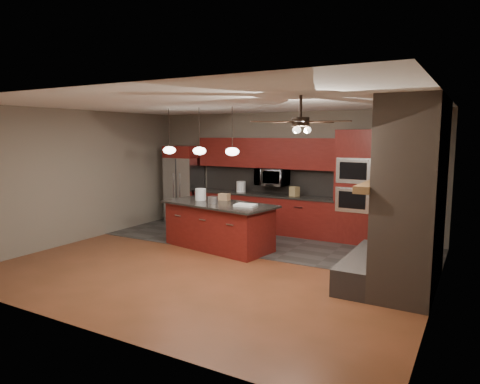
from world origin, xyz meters
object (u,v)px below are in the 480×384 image
Objects in this scene: refrigerator at (185,184)px; white_bucket at (201,194)px; kitchen_island at (219,225)px; counter_bucket at (241,187)px; oven_tower at (356,187)px; paint_can at (213,200)px; microwave at (272,177)px; paint_tray at (246,205)px; cardboard_box at (224,197)px; counter_box at (294,191)px.

refrigerator is 8.18× the size of white_bucket.
counter_bucket reaches higher than kitchen_island.
paint_can is (-2.36, -1.88, -0.20)m from oven_tower.
refrigerator is (-2.44, -0.13, -0.30)m from microwave.
paint_tray is (1.18, -0.19, -0.10)m from white_bucket.
counter_bucket is at bearing 115.71° from kitchen_island.
white_bucket is at bearing -44.89° from refrigerator.
oven_tower is 2.50m from paint_tray.
white_bucket is at bearing 165.63° from paint_tray.
kitchen_island is (2.14, -1.74, -0.53)m from refrigerator.
cardboard_box is at bearing -33.75° from refrigerator.
paint_tray is 1.86m from counter_box.
refrigerator is 2.46m from cardboard_box.
paint_can is 0.75m from paint_tray.
oven_tower is 1.39m from counter_box.
paint_tray is at bearing -9.40° from white_bucket.
paint_tray is at bearing 0.00° from paint_can.
oven_tower is at bearing 48.69° from kitchen_island.
paint_can reaches higher than kitchen_island.
microwave is (-1.98, 0.06, 0.11)m from oven_tower.
kitchen_island is 1.97m from counter_bucket.
microwave is 2.00m from paint_tray.
paint_tray is 1.85× the size of counter_box.
oven_tower is 2.78m from cardboard_box.
cardboard_box reaches higher than paint_can.
kitchen_island is 0.79m from white_bucket.
refrigerator is 0.81× the size of kitchen_island.
counter_box is at bearing 77.46° from paint_tray.
refrigerator is (-4.42, -0.07, -0.20)m from oven_tower.
paint_tray is (-1.62, -1.88, -0.25)m from oven_tower.
kitchen_island is at bearing -99.06° from microwave.
kitchen_island is 11.50× the size of counter_box.
paint_can is at bearing 175.04° from paint_tray.
oven_tower is 4.42m from refrigerator.
paint_tray is 1.86× the size of cardboard_box.
kitchen_island is at bearing -74.40° from counter_bucket.
paint_can is at bearing -90.89° from cardboard_box.
white_bucket is 0.48m from paint_can.
counter_bucket is 1.41m from counter_box.
paint_can is at bearing -93.84° from counter_box.
counter_box is at bearing -2.03° from counter_bucket.
paint_tray is (0.36, -1.94, -0.36)m from microwave.
cardboard_box reaches higher than paint_tray.
cardboard_box is (-0.75, 0.44, 0.05)m from paint_tray.
refrigerator is at bearing 135.11° from white_bucket.
microwave is at bearing 3.08° from refrigerator.
paint_can is at bearing -131.86° from kitchen_island.
paint_tray is at bearing -58.39° from counter_bucket.
white_bucket reaches higher than kitchen_island.
microwave is 3.40× the size of counter_box.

